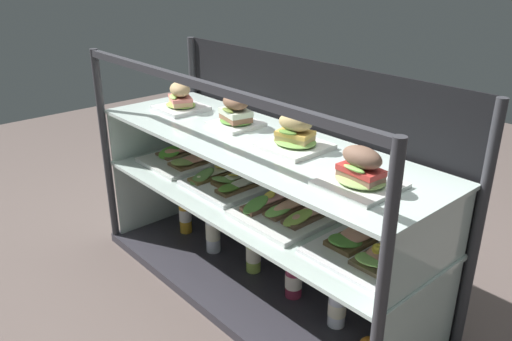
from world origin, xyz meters
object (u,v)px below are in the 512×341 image
at_px(juice_bottle_front_fourth, 213,229).
at_px(juice_bottle_tucked_behind, 294,277).
at_px(open_sandwich_tray_near_left_corner, 289,210).
at_px(juice_bottle_front_second, 337,303).
at_px(plated_roll_sandwich_near_right_corner, 295,136).
at_px(plated_roll_sandwich_near_left_corner, 361,173).
at_px(open_sandwich_tray_far_right, 232,181).
at_px(plated_roll_sandwich_center, 180,100).
at_px(open_sandwich_tray_center, 369,247).
at_px(open_sandwich_tray_near_right_corner, 186,157).
at_px(orange_fruit_beside_bottles, 385,331).
at_px(plated_roll_sandwich_mid_left, 236,113).
at_px(juice_bottle_front_middle, 253,252).
at_px(juice_bottle_back_center, 185,214).

bearing_deg(juice_bottle_front_fourth, juice_bottle_tucked_behind, 4.01).
distance_m(open_sandwich_tray_near_left_corner, juice_bottle_tucked_behind, 0.31).
xyz_separation_m(juice_bottle_front_fourth, juice_bottle_front_second, (0.68, 0.03, -0.02)).
xyz_separation_m(plated_roll_sandwich_near_right_corner, plated_roll_sandwich_near_left_corner, (0.34, -0.09, -0.00)).
height_order(open_sandwich_tray_far_right, juice_bottle_front_second, open_sandwich_tray_far_right).
relative_size(plated_roll_sandwich_center, juice_bottle_front_second, 0.85).
distance_m(open_sandwich_tray_center, juice_bottle_tucked_behind, 0.46).
xyz_separation_m(open_sandwich_tray_near_right_corner, juice_bottle_tucked_behind, (0.66, 0.02, -0.30)).
distance_m(open_sandwich_tray_near_right_corner, juice_bottle_front_second, 0.93).
bearing_deg(plated_roll_sandwich_near_left_corner, juice_bottle_front_fourth, 175.71).
height_order(open_sandwich_tray_near_left_corner, juice_bottle_tucked_behind, open_sandwich_tray_near_left_corner).
height_order(juice_bottle_front_fourth, orange_fruit_beside_bottles, juice_bottle_front_fourth).
height_order(open_sandwich_tray_near_right_corner, open_sandwich_tray_far_right, same).
relative_size(plated_roll_sandwich_near_left_corner, open_sandwich_tray_near_right_corner, 0.61).
xyz_separation_m(plated_roll_sandwich_near_right_corner, juice_bottle_front_second, (0.23, 0.00, -0.56)).
bearing_deg(open_sandwich_tray_center, plated_roll_sandwich_near_left_corner, -101.16).
xyz_separation_m(plated_roll_sandwich_mid_left, open_sandwich_tray_far_right, (0.01, -0.03, -0.27)).
bearing_deg(juice_bottle_front_second, open_sandwich_tray_near_right_corner, -178.83).
bearing_deg(plated_roll_sandwich_center, plated_roll_sandwich_near_left_corner, -3.31).
relative_size(plated_roll_sandwich_mid_left, juice_bottle_front_middle, 0.80).
xyz_separation_m(plated_roll_sandwich_mid_left, juice_bottle_front_second, (0.55, -0.01, -0.57)).
bearing_deg(open_sandwich_tray_near_left_corner, juice_bottle_front_second, 10.08).
bearing_deg(plated_roll_sandwich_near_right_corner, juice_bottle_front_fourth, -176.79).
distance_m(open_sandwich_tray_near_right_corner, juice_bottle_back_center, 0.30).
height_order(plated_roll_sandwich_center, open_sandwich_tray_center, plated_roll_sandwich_center).
bearing_deg(juice_bottle_front_fourth, juice_bottle_front_second, 2.32).
distance_m(open_sandwich_tray_near_right_corner, juice_bottle_front_middle, 0.53).
height_order(plated_roll_sandwich_center, juice_bottle_front_second, plated_roll_sandwich_center).
height_order(plated_roll_sandwich_near_right_corner, juice_bottle_front_second, plated_roll_sandwich_near_right_corner).
distance_m(plated_roll_sandwich_mid_left, plated_roll_sandwich_near_right_corner, 0.33).
bearing_deg(orange_fruit_beside_bottles, juice_bottle_front_fourth, -174.14).
xyz_separation_m(plated_roll_sandwich_mid_left, juice_bottle_back_center, (-0.35, -0.03, -0.57)).
bearing_deg(orange_fruit_beside_bottles, open_sandwich_tray_far_right, -173.18).
bearing_deg(plated_roll_sandwich_near_left_corner, orange_fruit_beside_bottles, 71.88).
distance_m(plated_roll_sandwich_center, open_sandwich_tray_near_left_corner, 0.72).
relative_size(open_sandwich_tray_far_right, juice_bottle_tucked_behind, 1.54).
distance_m(plated_roll_sandwich_center, plated_roll_sandwich_near_left_corner, 0.99).
distance_m(open_sandwich_tray_near_left_corner, orange_fruit_beside_bottles, 0.52).
bearing_deg(juice_bottle_back_center, open_sandwich_tray_far_right, -0.52).
bearing_deg(open_sandwich_tray_center, juice_bottle_front_second, 168.24).
xyz_separation_m(open_sandwich_tray_near_left_corner, juice_bottle_back_center, (-0.69, 0.02, -0.30)).
distance_m(open_sandwich_tray_near_left_corner, juice_bottle_front_second, 0.37).
relative_size(plated_roll_sandwich_mid_left, open_sandwich_tray_near_right_corner, 0.51).
xyz_separation_m(juice_bottle_tucked_behind, orange_fruit_beside_bottles, (0.38, 0.05, -0.04)).
bearing_deg(plated_roll_sandwich_center, open_sandwich_tray_near_right_corner, 105.21).
relative_size(open_sandwich_tray_far_right, juice_bottle_back_center, 1.63).
bearing_deg(juice_bottle_front_second, juice_bottle_back_center, -178.60).
bearing_deg(open_sandwich_tray_far_right, juice_bottle_front_second, 2.68).
height_order(juice_bottle_front_middle, juice_bottle_front_second, juice_bottle_front_second).
height_order(plated_roll_sandwich_center, open_sandwich_tray_far_right, plated_roll_sandwich_center).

